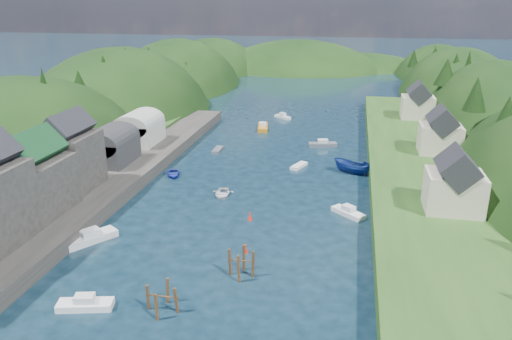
% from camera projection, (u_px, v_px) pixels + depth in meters
% --- Properties ---
extents(ground, '(600.00, 600.00, 0.00)m').
position_uv_depth(ground, '(278.00, 153.00, 96.24)').
color(ground, black).
rests_on(ground, ground).
extents(hillside_left, '(44.00, 245.56, 52.00)m').
position_uv_depth(hillside_left, '(122.00, 145.00, 130.25)').
color(hillside_left, black).
rests_on(hillside_left, ground).
extents(hillside_right, '(36.00, 245.56, 48.00)m').
position_uv_depth(hillside_right, '(489.00, 163.00, 113.65)').
color(hillside_right, black).
rests_on(hillside_right, ground).
extents(far_hills, '(103.00, 68.00, 44.00)m').
position_uv_depth(far_hills, '(324.00, 94.00, 214.51)').
color(far_hills, black).
rests_on(far_hills, ground).
extents(hill_trees, '(91.53, 148.96, 12.15)m').
position_uv_depth(hill_trees, '(286.00, 84.00, 104.95)').
color(hill_trees, black).
rests_on(hill_trees, ground).
extents(quay_left, '(12.00, 110.00, 2.00)m').
position_uv_depth(quay_left, '(84.00, 197.00, 72.48)').
color(quay_left, '#2D2B28').
rests_on(quay_left, ground).
extents(terrace_left_grass, '(12.00, 110.00, 2.50)m').
position_uv_depth(terrace_left_grass, '(40.00, 192.00, 73.67)').
color(terrace_left_grass, '#234719').
rests_on(terrace_left_grass, ground).
extents(quayside_buildings, '(8.00, 35.84, 12.90)m').
position_uv_depth(quayside_buildings, '(2.00, 190.00, 58.23)').
color(quayside_buildings, '#2D2B28').
rests_on(quayside_buildings, quay_left).
extents(boat_sheds, '(7.00, 21.00, 7.50)m').
position_uv_depth(boat_sheds, '(125.00, 134.00, 89.05)').
color(boat_sheds, '#2D2D30').
rests_on(boat_sheds, quay_left).
extents(terrace_right, '(16.00, 120.00, 2.40)m').
position_uv_depth(terrace_right, '(419.00, 172.00, 82.03)').
color(terrace_right, '#234719').
rests_on(terrace_right, ground).
extents(right_bank_cottages, '(9.00, 59.24, 8.41)m').
position_uv_depth(right_bank_cottages, '(434.00, 133.00, 87.68)').
color(right_bank_cottages, beige).
rests_on(right_bank_cottages, terrace_right).
extents(piling_cluster_near, '(3.41, 3.16, 3.26)m').
position_uv_depth(piling_cluster_near, '(162.00, 301.00, 47.49)').
color(piling_cluster_near, '#382314').
rests_on(piling_cluster_near, ground).
extents(piling_cluster_far, '(3.04, 2.85, 3.60)m').
position_uv_depth(piling_cluster_far, '(241.00, 265.00, 53.50)').
color(piling_cluster_far, '#382314').
rests_on(piling_cluster_far, ground).
extents(channel_buoy_near, '(0.70, 0.70, 1.10)m').
position_uv_depth(channel_buoy_near, '(245.00, 249.00, 58.57)').
color(channel_buoy_near, red).
rests_on(channel_buoy_near, ground).
extents(channel_buoy_far, '(0.70, 0.70, 1.10)m').
position_uv_depth(channel_buoy_far, '(250.00, 217.00, 67.15)').
color(channel_buoy_far, red).
rests_on(channel_buoy_far, ground).
extents(moored_boats, '(37.65, 97.68, 2.51)m').
position_uv_depth(moored_boats, '(228.00, 193.00, 74.52)').
color(moored_boats, silver).
rests_on(moored_boats, ground).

